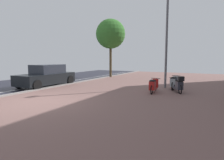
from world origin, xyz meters
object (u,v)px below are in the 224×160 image
(scooter_near, at_px, (153,86))
(parked_car_near, at_px, (47,76))
(street_tree, at_px, (111,34))
(scooter_mid, at_px, (178,85))
(lamp_post, at_px, (167,34))
(scooter_far, at_px, (174,83))

(scooter_near, xyz_separation_m, parked_car_near, (-7.19, -0.75, 0.28))
(street_tree, bearing_deg, scooter_mid, -39.19)
(parked_car_near, height_order, lamp_post, lamp_post)
(parked_car_near, bearing_deg, street_tree, 82.40)
(scooter_mid, relative_size, parked_car_near, 0.40)
(scooter_far, distance_m, parked_car_near, 8.37)
(scooter_near, xyz_separation_m, lamp_post, (0.20, 2.08, 2.97))
(lamp_post, bearing_deg, street_tree, 143.97)
(scooter_near, height_order, scooter_far, scooter_far)
(parked_car_near, xyz_separation_m, lamp_post, (7.39, 2.83, 2.69))
(street_tree, bearing_deg, scooter_near, -47.41)
(parked_car_near, relative_size, street_tree, 0.72)
(scooter_mid, distance_m, street_tree, 10.24)
(scooter_mid, bearing_deg, scooter_near, -148.72)
(scooter_near, distance_m, street_tree, 9.92)
(lamp_post, relative_size, street_tree, 1.07)
(scooter_far, bearing_deg, lamp_post, 154.79)
(scooter_far, relative_size, lamp_post, 0.30)
(scooter_mid, bearing_deg, scooter_far, 110.36)
(parked_car_near, bearing_deg, scooter_near, 5.94)
(scooter_near, relative_size, street_tree, 0.30)
(street_tree, bearing_deg, parked_car_near, -97.60)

